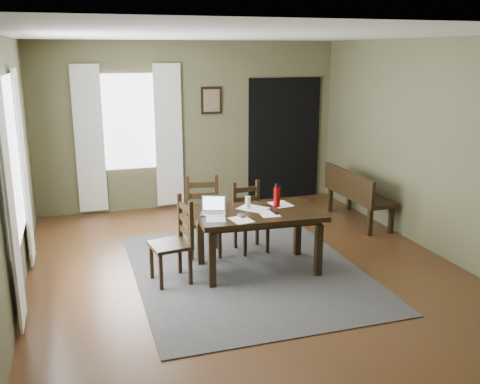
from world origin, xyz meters
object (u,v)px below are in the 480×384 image
object	(u,v)px
chair_end	(174,242)
laptop	(213,209)
water_bottle	(277,196)
chair_back_left	(204,217)
bench	(356,192)
chair_back_right	(250,218)
dining_table	(258,219)

from	to	relation	value
chair_end	laptop	size ratio (longest dim) A/B	2.83
chair_end	water_bottle	xyz separation A→B (m)	(1.27, 0.13, 0.39)
chair_back_left	chair_end	bearing A→B (deg)	-117.14
chair_end	bench	bearing A→B (deg)	104.87
chair_end	laptop	xyz separation A→B (m)	(0.48, 0.11, 0.31)
chair_end	chair_back_right	size ratio (longest dim) A/B	1.08
chair_back_left	chair_back_right	distance (m)	0.61
chair_end	chair_back_left	bearing A→B (deg)	136.36
chair_end	chair_back_left	distance (m)	0.91
chair_back_left	water_bottle	world-z (taller)	water_bottle
bench	water_bottle	distance (m)	2.15
chair_back_left	dining_table	bearing A→B (deg)	-48.81
bench	laptop	size ratio (longest dim) A/B	4.20
bench	water_bottle	xyz separation A→B (m)	(-1.75, -1.19, 0.38)
chair_end	water_bottle	distance (m)	1.34
dining_table	bench	world-z (taller)	bench
laptop	chair_back_right	bearing A→B (deg)	60.61
dining_table	laptop	xyz separation A→B (m)	(-0.52, 0.09, 0.14)
chair_back_right	laptop	world-z (taller)	laptop
water_bottle	bench	bearing A→B (deg)	34.26
chair_end	bench	world-z (taller)	chair_end
bench	laptop	distance (m)	2.83
laptop	water_bottle	distance (m)	0.79
laptop	chair_end	bearing A→B (deg)	-148.94
chair_end	chair_back_left	xyz separation A→B (m)	(0.52, 0.74, 0.01)
chair_end	bench	distance (m)	3.29
chair_back_right	bench	xyz separation A→B (m)	(1.90, 0.64, 0.04)
chair_back_left	laptop	size ratio (longest dim) A/B	2.91
chair_back_right	water_bottle	distance (m)	0.71
chair_back_left	water_bottle	xyz separation A→B (m)	(0.75, -0.61, 0.38)
chair_back_left	bench	xyz separation A→B (m)	(2.50, 0.58, -0.01)
bench	chair_end	bearing A→B (deg)	113.61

